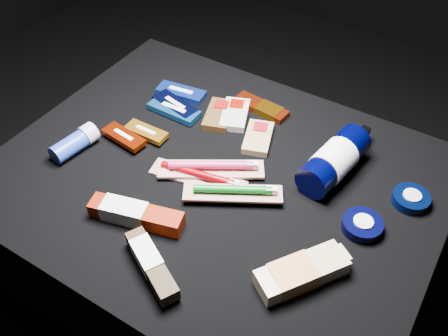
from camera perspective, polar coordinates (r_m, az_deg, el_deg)
The scene contains 21 objects.
ground at distance 1.44m, azimuth -0.73°, elevation -11.90°, with size 3.00×3.00×0.00m, color black.
cloth_table at distance 1.28m, azimuth -0.81°, elevation -7.00°, with size 0.98×0.78×0.40m, color black.
luna_bar_0 at distance 1.36m, azimuth -4.93°, elevation 8.60°, with size 0.14×0.07×0.02m.
luna_bar_1 at distance 1.29m, azimuth -5.73°, elevation 6.60°, with size 0.14×0.05×0.02m.
luna_bar_2 at distance 1.30m, azimuth -5.59°, elevation 7.16°, with size 0.14×0.07×0.02m.
luna_bar_3 at distance 1.23m, azimuth -8.89°, elevation 4.10°, with size 0.11×0.04×0.01m.
luna_bar_4 at distance 1.22m, azimuth -11.37°, elevation 3.52°, with size 0.12×0.06×0.01m.
clif_bar_0 at distance 1.28m, azimuth -0.53°, elevation 6.24°, with size 0.10×0.13×0.02m.
clif_bar_1 at distance 1.28m, azimuth 1.28°, elevation 6.29°, with size 0.10×0.13×0.02m.
clif_bar_2 at distance 1.21m, azimuth 3.96°, elevation 3.61°, with size 0.10×0.13×0.02m.
power_bar at distance 1.30m, azimuth 4.56°, elevation 6.82°, with size 0.15×0.06×0.02m.
lotion_bottle at distance 1.13m, azimuth 12.47°, elevation 0.84°, with size 0.11×0.25×0.08m.
cream_tin_upper at distance 1.14m, azimuth 20.58°, elevation -3.32°, with size 0.08×0.08×0.02m.
cream_tin_lower at distance 1.06m, azimuth 15.53°, elevation -6.31°, with size 0.08×0.08×0.03m.
bodywash_bottle at distance 0.95m, azimuth 8.69°, elevation -11.78°, with size 0.15×0.18×0.04m.
deodorant_stick at distance 1.22m, azimuth -16.63°, elevation 2.78°, with size 0.06×0.12×0.05m.
toothbrush_pack_0 at distance 1.11m, azimuth -2.85°, elevation -0.97°, with size 0.23×0.09×0.02m.
toothbrush_pack_1 at distance 1.12m, azimuth -1.32°, elevation 0.06°, with size 0.23×0.17×0.03m.
toothbrush_pack_2 at distance 1.06m, azimuth 1.17°, elevation -2.71°, with size 0.21×0.15×0.02m.
toothpaste_carton_red at distance 1.05m, azimuth -10.45°, elevation -5.16°, with size 0.20×0.09×0.04m.
toothpaste_carton_green at distance 0.96m, azimuth -8.45°, elevation -10.56°, with size 0.16×0.11×0.03m.
Camera 1 is at (0.43, -0.66, 1.21)m, focal length 40.00 mm.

